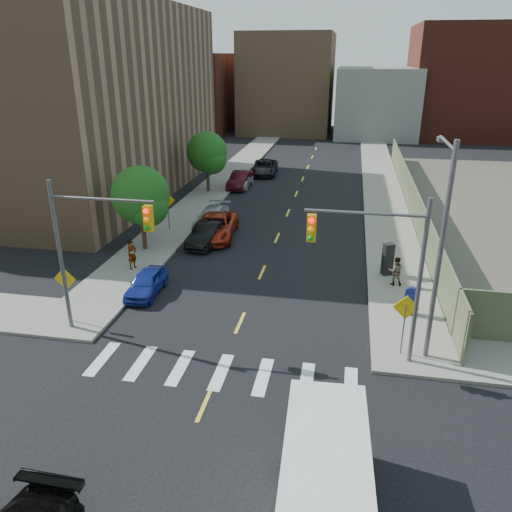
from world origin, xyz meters
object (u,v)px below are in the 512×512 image
at_px(parked_car_blue, 146,283).
at_px(pedestrian_east, 396,271).
at_px(parked_car_red, 215,226).
at_px(pedestrian_west, 132,254).
at_px(parked_car_maroon, 240,180).
at_px(parked_car_grey, 264,167).
at_px(mailbox, 410,301).
at_px(parked_car_black, 208,234).
at_px(parked_car_silver, 212,218).
at_px(cargo_van, 325,483).
at_px(payphone, 388,259).
at_px(parked_car_white, 241,179).

relative_size(parked_car_blue, pedestrian_east, 2.29).
height_order(parked_car_red, pedestrian_west, pedestrian_west).
relative_size(parked_car_maroon, pedestrian_east, 2.86).
bearing_deg(parked_car_red, parked_car_grey, 85.03).
xyz_separation_m(mailbox, pedestrian_west, (-15.34, 2.74, 0.19)).
bearing_deg(parked_car_black, parked_car_silver, 106.11).
relative_size(cargo_van, mailbox, 4.15).
bearing_deg(parked_car_blue, parked_car_maroon, 88.46).
height_order(mailbox, pedestrian_west, pedestrian_west).
relative_size(parked_car_black, parked_car_silver, 0.90).
relative_size(parked_car_maroon, cargo_van, 0.79).
bearing_deg(parked_car_blue, cargo_van, -52.43).
bearing_deg(parked_car_red, parked_car_maroon, 90.38).
bearing_deg(pedestrian_east, parked_car_blue, 11.12).
xyz_separation_m(parked_car_grey, payphone, (11.25, -24.57, 0.32)).
relative_size(parked_car_white, payphone, 2.48).
xyz_separation_m(parked_car_blue, cargo_van, (9.99, -12.29, 0.75)).
relative_size(parked_car_blue, pedestrian_west, 2.10).
bearing_deg(parked_car_black, cargo_van, -60.32).
distance_m(parked_car_white, mailbox, 27.10).
xyz_separation_m(parked_car_black, parked_car_grey, (0.17, 21.33, 0.03)).
relative_size(mailbox, payphone, 0.76).
xyz_separation_m(parked_car_silver, payphone, (12.05, -6.71, 0.36)).
bearing_deg(parked_car_silver, parked_car_white, 92.11).
xyz_separation_m(parked_car_red, parked_car_grey, (0.00, 19.96, -0.03)).
bearing_deg(pedestrian_east, pedestrian_west, -0.97).
bearing_deg(parked_car_maroon, parked_car_grey, 79.89).
relative_size(parked_car_silver, parked_car_grey, 0.90).
xyz_separation_m(parked_car_blue, parked_car_silver, (0.50, 11.29, 0.09)).
distance_m(parked_car_black, parked_car_silver, 3.53).
height_order(parked_car_black, mailbox, mailbox).
xyz_separation_m(parked_car_white, cargo_van, (9.99, -35.83, 0.59)).
height_order(parked_car_blue, payphone, payphone).
relative_size(parked_car_blue, parked_car_red, 0.64).
bearing_deg(pedestrian_east, mailbox, 95.26).
height_order(parked_car_silver, pedestrian_west, pedestrian_west).
xyz_separation_m(payphone, pedestrian_east, (0.35, -1.32, -0.13)).
height_order(parked_car_white, payphone, payphone).
bearing_deg(pedestrian_west, parked_car_maroon, 17.36).
bearing_deg(pedestrian_west, parked_car_white, 17.48).
bearing_deg(cargo_van, parked_car_white, 103.00).
height_order(cargo_van, payphone, cargo_van).
height_order(parked_car_white, pedestrian_west, pedestrian_west).
height_order(parked_car_blue, parked_car_white, parked_car_white).
bearing_deg(parked_car_silver, payphone, -29.36).
xyz_separation_m(parked_car_blue, pedestrian_west, (-1.95, 2.72, 0.40)).
relative_size(mailbox, pedestrian_east, 0.88).
distance_m(parked_car_maroon, parked_car_grey, 6.21).
xyz_separation_m(parked_car_white, parked_car_maroon, (0.00, -0.46, -0.03)).
height_order(parked_car_grey, pedestrian_east, pedestrian_east).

